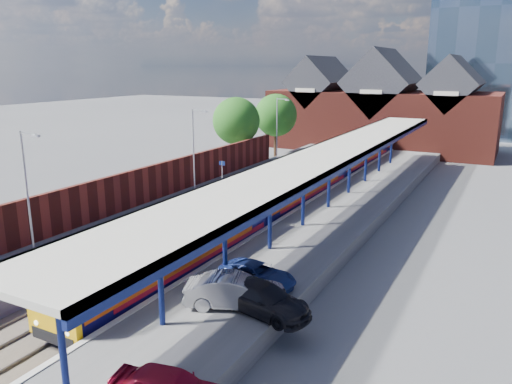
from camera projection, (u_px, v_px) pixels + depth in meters
ground at (302, 192)px, 46.26m from camera, size 240.00×240.00×0.00m
ballast_bed at (251, 220)px, 37.68m from camera, size 6.00×76.00×0.06m
rails at (251, 219)px, 37.66m from camera, size 4.51×76.00×0.14m
left_platform at (191, 205)px, 40.05m from camera, size 5.00×76.00×1.00m
right_platform at (327, 226)px, 34.85m from camera, size 6.00×76.00×1.00m
coping_left at (216, 203)px, 38.86m from camera, size 0.30×76.00×0.05m
coping_right at (290, 213)px, 36.01m from camera, size 0.30×76.00×0.05m
yellow_line at (209, 202)px, 39.13m from camera, size 0.14×76.00×0.01m
train at (330, 165)px, 47.84m from camera, size 3.02×65.93×3.45m
canopy at (332, 154)px, 35.59m from camera, size 4.50×52.00×4.48m
lamp_post_b at (28, 186)px, 27.33m from camera, size 1.48×0.18×7.00m
lamp_post_c at (195, 146)px, 41.05m from camera, size 1.48×0.18×7.00m
lamp_post_d at (278, 126)px, 54.77m from camera, size 1.48×0.18×7.00m
platform_sign at (222, 170)px, 42.72m from camera, size 0.55×0.08×2.50m
brick_wall at (107, 196)px, 35.21m from camera, size 0.35×50.00×3.86m
station_building at (381, 110)px, 68.93m from camera, size 30.00×12.12×13.78m
glass_tower at (484, 9)px, 79.66m from camera, size 14.20×14.20×40.30m
tree_near at (237, 122)px, 54.69m from camera, size 5.20×5.20×8.10m
tree_far at (277, 117)px, 61.10m from camera, size 5.20×5.20×8.10m
parked_car_silver at (235, 291)px, 21.97m from camera, size 4.67×3.16×1.46m
parked_car_dark at (263, 298)px, 21.43m from camera, size 4.80×2.72×1.31m
parked_car_blue at (258, 274)px, 24.17m from camera, size 4.22×2.50×1.10m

